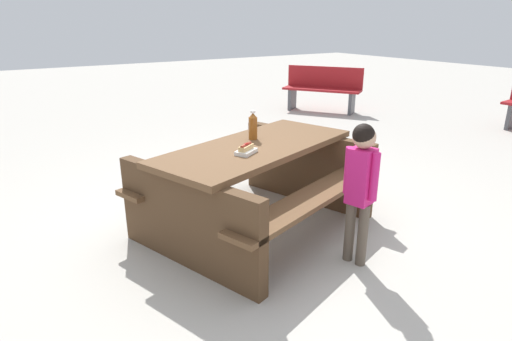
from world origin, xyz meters
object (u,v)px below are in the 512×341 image
Objects in this scene: hotdog_tray at (246,150)px; child_in_coat at (361,177)px; picnic_table at (256,179)px; soda_bottle at (253,126)px; park_bench_near at (323,88)px.

child_in_coat is at bearing 125.35° from hotdog_tray.
soda_bottle is at bearing -114.50° from picnic_table.
child_in_coat is 0.72× the size of park_bench_near.
picnic_table is at bearing 42.55° from park_bench_near.
picnic_table is at bearing -70.88° from child_in_coat.
picnic_table is 0.43m from hotdog_tray.
hotdog_tray is 0.14× the size of park_bench_near.
hotdog_tray is (0.20, 0.17, 0.34)m from picnic_table.
child_in_coat is at bearing 109.12° from picnic_table.
park_bench_near is at bearing -137.45° from picnic_table.
child_in_coat is (-0.50, 0.71, -0.10)m from hotdog_tray.
child_in_coat reaches higher than hotdog_tray.
child_in_coat reaches higher than picnic_table.
hotdog_tray is at bearing -54.65° from child_in_coat.
child_in_coat is (-0.23, 1.04, -0.18)m from soda_bottle.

